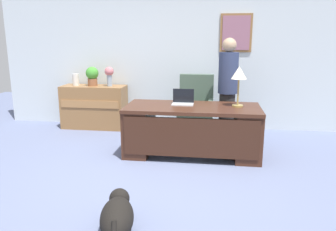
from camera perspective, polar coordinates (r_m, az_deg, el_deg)
ground_plane at (r=4.21m, az=-2.03°, el=-10.88°), size 12.00×12.00×0.00m
back_wall at (r=6.43m, az=1.97°, el=10.00°), size 7.00×0.16×2.70m
desk at (r=4.92m, az=4.16°, el=-2.25°), size 1.97×0.87×0.74m
credenza at (r=6.58m, az=-12.54°, el=1.48°), size 1.22×0.50×0.82m
armchair at (r=5.87m, az=4.79°, el=1.08°), size 0.60×0.59×1.09m
person_standing at (r=5.57m, az=10.22°, el=4.49°), size 0.32×0.32×1.72m
dog_lying at (r=3.16m, az=-8.71°, el=-16.62°), size 0.41×0.74×0.30m
laptop at (r=5.00m, az=2.60°, el=2.60°), size 0.32×0.22×0.22m
desk_lamp at (r=4.87m, az=12.11°, el=6.78°), size 0.22×0.22×0.58m
vase_with_flowers at (r=6.38m, az=-10.08°, el=7.05°), size 0.17×0.17×0.36m
vase_empty at (r=6.62m, az=-15.58°, el=5.96°), size 0.12×0.12×0.22m
potted_plant at (r=6.49m, az=-12.90°, el=6.74°), size 0.24×0.24×0.36m
dog_toy_ball at (r=3.49m, az=-8.36°, el=-15.49°), size 0.10×0.10×0.10m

